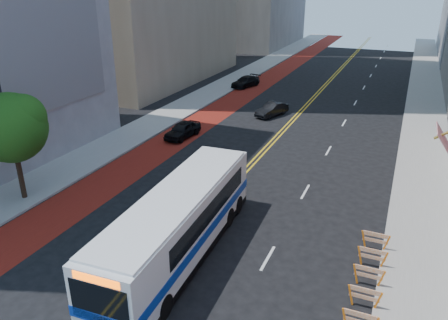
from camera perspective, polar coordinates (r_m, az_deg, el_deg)
The scene contains 13 objects.
ground at distance 20.03m, azimuth -13.95°, elevation -18.37°, with size 160.00×160.00×0.00m, color black.
sidewalk_left at distance 48.77m, azimuth -4.54°, elevation 7.32°, with size 4.00×140.00×0.15m, color gray.
sidewalk_right at distance 43.61m, azimuth 24.78°, elevation 3.39°, with size 4.00×140.00×0.15m, color gray.
bus_lane_paint at distance 47.17m, azimuth -0.30°, elevation 6.76°, with size 3.60×140.00×0.01m, color #63150E.
center_line_inner at distance 44.74m, azimuth 9.10°, elevation 5.59°, with size 0.14×140.00×0.01m, color gold.
center_line_outer at distance 44.66m, azimuth 9.55°, elevation 5.53°, with size 0.14×140.00×0.01m, color gold.
lane_dashes at distance 51.53m, azimuth 16.79°, elevation 7.18°, with size 0.14×98.20×0.01m.
construction_barriers at distance 19.41m, azimuth 17.61°, elevation -17.79°, with size 1.42×10.91×1.00m.
street_tree at distance 28.73m, azimuth -25.97°, elevation 4.12°, with size 4.20×4.20×6.70m.
transit_bus at distance 21.73m, azimuth -5.77°, elevation -8.12°, with size 3.41×13.03×3.55m.
car_a at distance 38.33m, azimuth -5.42°, elevation 3.94°, with size 1.63×4.06×1.38m, color black.
car_b at distance 44.64m, azimuth 6.27°, elevation 6.58°, with size 1.39×4.00×1.32m, color black.
car_c at distance 56.84m, azimuth 2.83°, elevation 10.18°, with size 1.86×4.56×1.32m, color black.
Camera 1 is at (9.95, -11.61, 12.94)m, focal length 35.00 mm.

